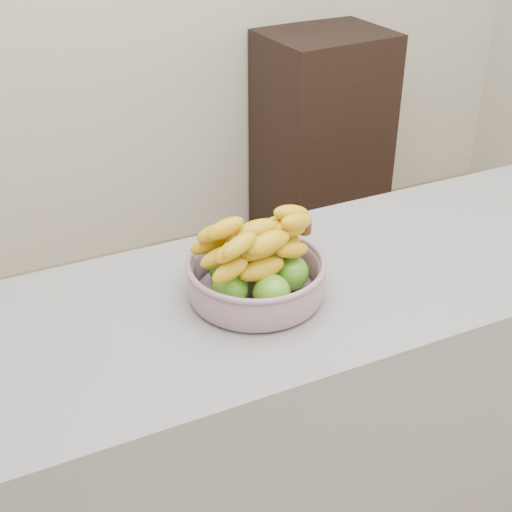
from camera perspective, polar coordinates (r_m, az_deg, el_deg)
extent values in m
cube|color=gray|center=(1.94, 7.12, -12.25)|extent=(2.00, 0.60, 0.90)
cube|color=black|center=(3.46, 5.26, 9.39)|extent=(0.59, 0.48, 1.00)
cylinder|color=#9EA6BE|center=(1.56, 0.00, -2.96)|extent=(0.26, 0.26, 0.01)
torus|color=#9EA6BE|center=(1.51, 0.00, -0.58)|extent=(0.30, 0.30, 0.01)
sphere|color=#339119|center=(1.47, 1.26, -2.97)|extent=(0.08, 0.08, 0.08)
sphere|color=#339119|center=(1.54, 2.77, -1.34)|extent=(0.08, 0.08, 0.08)
sphere|color=#339119|center=(1.59, 0.49, -0.10)|extent=(0.08, 0.08, 0.08)
sphere|color=#339119|center=(1.56, -2.42, -0.82)|extent=(0.08, 0.08, 0.08)
sphere|color=#339119|center=(1.49, -2.10, -2.62)|extent=(0.08, 0.08, 0.08)
ellipsoid|color=yellow|center=(1.47, 0.45, -1.04)|extent=(0.19, 0.07, 0.04)
ellipsoid|color=yellow|center=(1.50, -0.34, -0.15)|extent=(0.19, 0.04, 0.04)
ellipsoid|color=yellow|center=(1.54, -1.11, 0.69)|extent=(0.19, 0.07, 0.04)
ellipsoid|color=yellow|center=(1.47, 0.44, 0.59)|extent=(0.20, 0.08, 0.04)
ellipsoid|color=yellow|center=(1.51, -0.43, 1.50)|extent=(0.20, 0.08, 0.04)
ellipsoid|color=yellow|center=(1.48, 0.21, 2.11)|extent=(0.19, 0.04, 0.04)
ellipsoid|color=yellow|center=(1.44, 1.00, 1.07)|extent=(0.20, 0.09, 0.04)
cylinder|color=#432A15|center=(1.53, 3.91, 2.44)|extent=(0.03, 0.03, 0.03)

